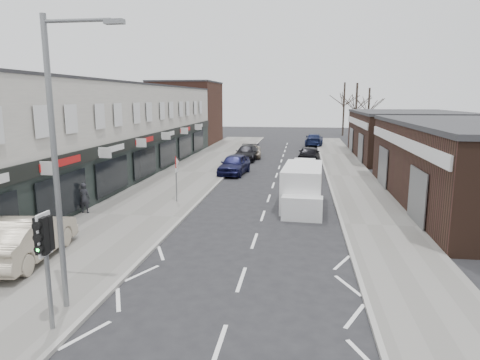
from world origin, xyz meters
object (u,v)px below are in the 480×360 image
at_px(warning_sign, 177,166).
at_px(pedestrian, 84,198).
at_px(street_lamp, 60,151).
at_px(parked_car_right_b, 309,154).
at_px(parked_car_right_a, 305,167).
at_px(traffic_light, 45,244).
at_px(parked_car_right_c, 314,140).
at_px(sedan_on_pavement, 26,238).
at_px(parked_car_left_b, 247,153).
at_px(parked_car_left_c, 250,151).
at_px(white_van, 302,188).
at_px(parked_car_left_a, 234,164).

relative_size(warning_sign, pedestrian, 1.69).
bearing_deg(street_lamp, parked_car_right_b, 76.50).
bearing_deg(street_lamp, parked_car_right_a, 73.29).
relative_size(traffic_light, parked_car_right_c, 0.59).
relative_size(warning_sign, parked_car_right_c, 0.51).
relative_size(sedan_on_pavement, parked_car_right_a, 1.12).
bearing_deg(pedestrian, parked_car_left_b, -107.69).
bearing_deg(parked_car_left_c, pedestrian, -109.91).
distance_m(traffic_light, street_lamp, 2.52).
relative_size(parked_car_left_c, parked_car_right_a, 1.01).
xyz_separation_m(parked_car_right_b, parked_car_right_c, (0.90, 15.43, -0.06)).
relative_size(parked_car_left_c, parked_car_right_c, 0.87).
height_order(pedestrian, parked_car_left_c, pedestrian).
bearing_deg(parked_car_right_c, parked_car_left_b, 68.71).
bearing_deg(sedan_on_pavement, street_lamp, 131.69).
distance_m(warning_sign, white_van, 7.25).
height_order(parked_car_left_c, parked_car_right_c, parked_car_right_c).
distance_m(parked_car_left_a, parked_car_right_a, 5.62).
xyz_separation_m(parked_car_left_b, parked_car_left_c, (0.10, 2.22, -0.08)).
bearing_deg(parked_car_left_a, traffic_light, -86.48).
xyz_separation_m(street_lamp, white_van, (6.53, 13.02, -3.53)).
bearing_deg(parked_car_right_a, parked_car_left_a, -0.73).
height_order(pedestrian, parked_car_right_b, pedestrian).
xyz_separation_m(street_lamp, warning_sign, (-0.63, 12.80, -2.42)).
relative_size(white_van, parked_car_left_b, 1.21).
bearing_deg(parked_car_right_c, warning_sign, 79.29).
xyz_separation_m(parked_car_left_a, parked_car_left_c, (0.10, 10.09, -0.17)).
bearing_deg(pedestrian, parked_car_left_a, -116.02).
relative_size(pedestrian, parked_car_right_b, 0.33).
height_order(parked_car_left_c, parked_car_right_b, parked_car_right_b).
height_order(street_lamp, parked_car_right_b, street_lamp).
xyz_separation_m(white_van, parked_car_right_c, (1.50, 32.11, -0.32)).
bearing_deg(sedan_on_pavement, parked_car_right_c, -111.82).
relative_size(pedestrian, parked_car_right_c, 0.30).
distance_m(white_van, sedan_on_pavement, 14.08).
xyz_separation_m(parked_car_left_b, parked_car_right_c, (6.90, 14.42, 0.05)).
bearing_deg(warning_sign, white_van, 1.73).
xyz_separation_m(street_lamp, parked_car_right_b, (7.13, 29.69, -3.80)).
xyz_separation_m(warning_sign, pedestrian, (-4.04, -3.18, -1.28)).
bearing_deg(parked_car_right_b, traffic_light, 81.66).
relative_size(parked_car_left_b, parked_car_right_a, 1.09).
bearing_deg(parked_car_left_a, parked_car_right_b, 54.73).
xyz_separation_m(sedan_on_pavement, parked_car_left_a, (4.67, 19.65, -0.16)).
distance_m(parked_car_left_b, parked_car_left_c, 2.22).
height_order(warning_sign, parked_car_left_b, warning_sign).
distance_m(sedan_on_pavement, parked_car_right_b, 28.58).
xyz_separation_m(traffic_light, white_van, (6.40, 14.23, -1.33)).
bearing_deg(parked_car_right_a, pedestrian, 51.93).
height_order(traffic_light, parked_car_right_b, traffic_light).
bearing_deg(parked_car_left_c, traffic_light, -97.55).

